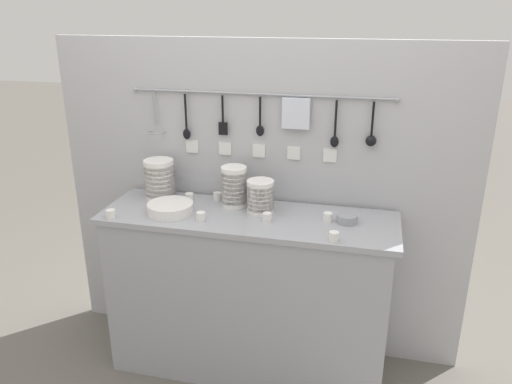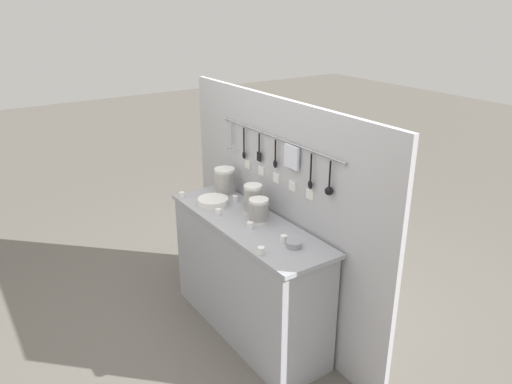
# 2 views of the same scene
# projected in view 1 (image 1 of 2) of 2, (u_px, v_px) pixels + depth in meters

# --- Properties ---
(ground_plane) EXTENTS (20.00, 20.00, 0.00)m
(ground_plane) POSITION_uv_depth(u_px,v_px,m) (249.00, 363.00, 2.92)
(ground_plane) COLOR #666059
(counter) EXTENTS (1.55, 0.49, 0.94)m
(counter) POSITION_uv_depth(u_px,v_px,m) (248.00, 294.00, 2.76)
(counter) COLOR #9EA0A8
(counter) RESTS_ON ground
(back_wall) EXTENTS (2.35, 0.11, 1.82)m
(back_wall) POSITION_uv_depth(u_px,v_px,m) (260.00, 202.00, 2.86)
(back_wall) COLOR #B2B2B7
(back_wall) RESTS_ON ground
(bowl_stack_wide_centre) EXTENTS (0.14, 0.14, 0.18)m
(bowl_stack_wide_centre) POSITION_uv_depth(u_px,v_px,m) (260.00, 196.00, 2.61)
(bowl_stack_wide_centre) COLOR white
(bowl_stack_wide_centre) RESTS_ON counter
(bowl_stack_short_front) EXTENTS (0.17, 0.17, 0.22)m
(bowl_stack_short_front) POSITION_uv_depth(u_px,v_px,m) (160.00, 179.00, 2.79)
(bowl_stack_short_front) COLOR white
(bowl_stack_short_front) RESTS_ON counter
(bowl_stack_nested_right) EXTENTS (0.14, 0.14, 0.22)m
(bowl_stack_nested_right) POSITION_uv_depth(u_px,v_px,m) (234.00, 187.00, 2.68)
(bowl_stack_nested_right) COLOR white
(bowl_stack_nested_right) RESTS_ON counter
(plate_stack) EXTENTS (0.24, 0.24, 0.05)m
(plate_stack) POSITION_uv_depth(u_px,v_px,m) (170.00, 208.00, 2.62)
(plate_stack) COLOR white
(plate_stack) RESTS_ON counter
(steel_mixing_bowl) EXTENTS (0.11, 0.11, 0.04)m
(steel_mixing_bowl) POSITION_uv_depth(u_px,v_px,m) (347.00, 219.00, 2.50)
(steel_mixing_bowl) COLOR #93969E
(steel_mixing_bowl) RESTS_ON counter
(cup_back_left) EXTENTS (0.05, 0.05, 0.05)m
(cup_back_left) POSITION_uv_depth(u_px,v_px,m) (267.00, 217.00, 2.51)
(cup_back_left) COLOR white
(cup_back_left) RESTS_ON counter
(cup_front_left) EXTENTS (0.05, 0.05, 0.05)m
(cup_front_left) POSITION_uv_depth(u_px,v_px,m) (328.00, 217.00, 2.51)
(cup_front_left) COLOR white
(cup_front_left) RESTS_ON counter
(cup_front_right) EXTENTS (0.05, 0.05, 0.05)m
(cup_front_right) POSITION_uv_depth(u_px,v_px,m) (111.00, 214.00, 2.55)
(cup_front_right) COLOR white
(cup_front_right) RESTS_ON counter
(cup_edge_far) EXTENTS (0.05, 0.05, 0.05)m
(cup_edge_far) POSITION_uv_depth(u_px,v_px,m) (218.00, 197.00, 2.79)
(cup_edge_far) COLOR white
(cup_edge_far) RESTS_ON counter
(cup_mid_row) EXTENTS (0.05, 0.05, 0.05)m
(cup_mid_row) POSITION_uv_depth(u_px,v_px,m) (201.00, 216.00, 2.52)
(cup_mid_row) COLOR white
(cup_mid_row) RESTS_ON counter
(cup_back_right) EXTENTS (0.05, 0.05, 0.05)m
(cup_back_right) POSITION_uv_depth(u_px,v_px,m) (334.00, 237.00, 2.30)
(cup_back_right) COLOR white
(cup_back_right) RESTS_ON counter
(cup_beside_plates) EXTENTS (0.05, 0.05, 0.05)m
(cup_beside_plates) POSITION_uv_depth(u_px,v_px,m) (189.00, 197.00, 2.78)
(cup_beside_plates) COLOR white
(cup_beside_plates) RESTS_ON counter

